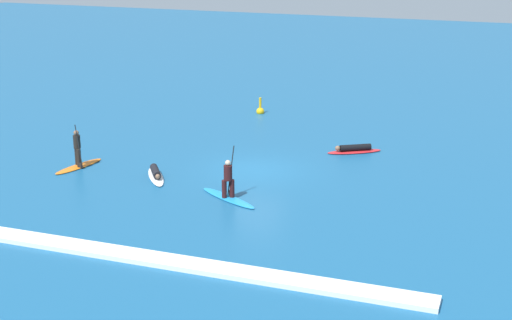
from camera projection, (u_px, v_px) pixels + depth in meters
ground_plane at (256, 170)px, 34.80m from camera, size 120.00×120.00×0.00m
surfer_on_orange_board at (78, 156)px, 35.10m from camera, size 1.31×2.93×2.14m
surfer_on_blue_board at (228, 188)px, 31.06m from camera, size 3.17×2.14×2.22m
surfer_on_white_board at (156, 174)px, 33.75m from camera, size 2.06×2.64×0.45m
surfer_on_red_board at (354, 149)px, 37.46m from camera, size 2.75×2.04×0.41m
marker_buoy at (260, 110)px, 45.11m from camera, size 0.48×0.48×1.09m
wave_crest at (154, 259)px, 25.42m from camera, size 19.12×0.90×0.18m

